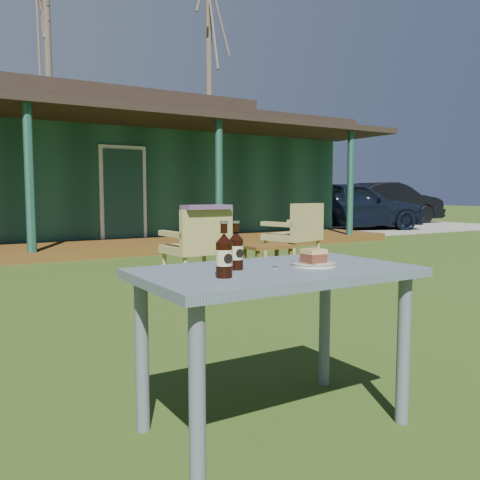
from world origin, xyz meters
TOP-DOWN VIEW (x-y plane):
  - ground at (0.00, 0.00)m, footprint 80.00×80.00m
  - gravel_strip at (10.50, 8.50)m, footprint 9.00×6.00m
  - tree_mid at (3.00, 18.50)m, footprint 0.28×0.28m
  - tree_right at (9.50, 17.00)m, footprint 0.28×0.28m
  - car_near at (9.20, 7.64)m, footprint 4.55×2.98m
  - car_far at (12.47, 9.30)m, footprint 4.45×1.77m
  - cafe_table at (0.00, -1.60)m, footprint 1.20×0.70m
  - plate at (0.19, -1.63)m, footprint 0.20×0.20m
  - cake_slice at (0.19, -1.63)m, footprint 0.09×0.09m
  - fork at (0.12, -1.64)m, footprint 0.03×0.14m
  - cola_bottle_near at (-0.17, -1.55)m, footprint 0.06×0.06m
  - cola_bottle_far at (-0.32, -1.70)m, footprint 0.07×0.07m
  - bottle_cap at (-0.01, -1.61)m, footprint 0.03×0.03m
  - armchair_left at (1.33, 1.81)m, footprint 0.68×0.65m
  - armchair_right at (3.24, 2.44)m, footprint 0.81×0.78m
  - floral_throw at (1.35, 1.64)m, footprint 0.58×0.24m
  - side_table at (2.35, 1.89)m, footprint 0.60×0.40m

SIDE VIEW (x-z plane):
  - ground at x=0.00m, z-range 0.00..0.00m
  - gravel_strip at x=10.50m, z-range 0.00..0.02m
  - side_table at x=2.35m, z-range 0.14..0.54m
  - armchair_left at x=1.33m, z-range 0.05..0.93m
  - armchair_right at x=3.24m, z-range 0.06..0.97m
  - cafe_table at x=0.00m, z-range 0.26..0.98m
  - car_near at x=9.20m, z-range 0.00..1.44m
  - car_far at x=12.47m, z-range 0.00..1.44m
  - bottle_cap at x=-0.01m, z-range 0.72..0.73m
  - plate at x=0.19m, z-range 0.72..0.74m
  - fork at x=0.12m, z-range 0.73..0.74m
  - cake_slice at x=0.19m, z-range 0.73..0.80m
  - cola_bottle_near at x=-0.17m, z-range 0.70..0.91m
  - cola_bottle_far at x=-0.32m, z-range 0.70..0.92m
  - floral_throw at x=1.35m, z-range 0.87..0.92m
  - tree_mid at x=3.00m, z-range 0.00..9.50m
  - tree_right at x=9.50m, z-range 0.00..11.00m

